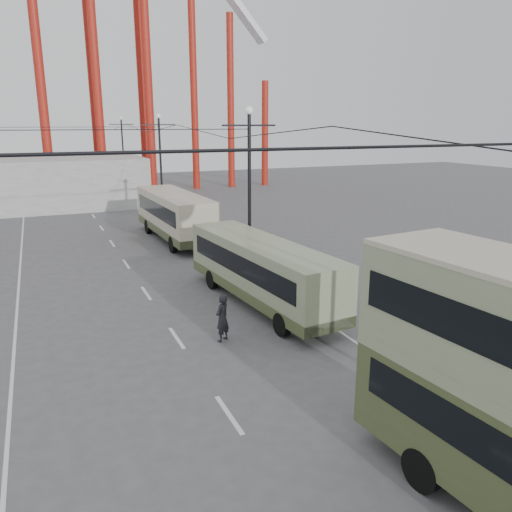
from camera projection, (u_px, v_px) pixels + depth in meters
name	position (u px, v px, depth m)	size (l,w,h in m)	color
ground	(329.00, 493.00, 11.70)	(160.00, 160.00, 0.00)	#4E4E51
road_markings	(135.00, 274.00, 28.81)	(12.52, 120.00, 0.01)	silver
lamp_post_mid	(249.00, 191.00, 28.61)	(3.20, 0.44, 9.32)	black
lamp_post_far	(161.00, 163.00, 48.08)	(3.20, 0.44, 9.32)	black
lamp_post_distant	(123.00, 152.00, 67.56)	(3.20, 0.44, 9.32)	black
fairground_shed	(32.00, 184.00, 50.34)	(22.00, 10.00, 5.00)	gray
single_decker_green	(261.00, 269.00, 23.55)	(3.51, 11.08, 3.08)	gray
single_decker_cream	(175.00, 214.00, 36.66)	(3.27, 11.29, 3.48)	#B8B094
pedestrian	(222.00, 318.00, 19.68)	(0.70, 0.46, 1.92)	black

